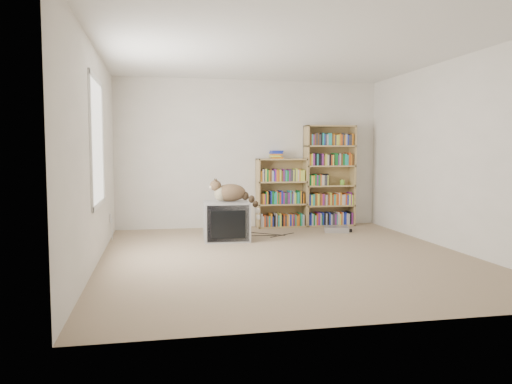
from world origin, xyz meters
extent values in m
cube|color=tan|center=(0.00, 0.00, 0.00)|extent=(4.50, 5.00, 0.01)
cube|color=white|center=(0.00, 2.50, 1.25)|extent=(4.50, 0.02, 2.50)
cube|color=white|center=(0.00, -2.50, 1.25)|extent=(4.50, 0.02, 2.50)
cube|color=white|center=(-2.25, 0.00, 1.25)|extent=(0.02, 5.00, 2.50)
cube|color=white|center=(2.25, 0.00, 1.25)|extent=(0.02, 5.00, 2.50)
cube|color=white|center=(0.00, 0.00, 2.50)|extent=(4.50, 5.00, 0.02)
cube|color=white|center=(-2.24, 0.20, 1.40)|extent=(0.02, 1.22, 1.52)
cube|color=#98989B|center=(-0.58, 1.26, 0.28)|extent=(0.67, 0.61, 0.56)
cube|color=black|center=(-0.59, 0.98, 0.28)|extent=(0.60, 0.05, 0.52)
cube|color=black|center=(-0.59, 0.96, 0.27)|extent=(0.48, 0.03, 0.39)
cube|color=black|center=(-0.57, 1.39, 0.27)|extent=(0.40, 0.34, 0.34)
ellipsoid|color=#3D2B19|center=(-0.51, 1.33, 0.69)|extent=(0.50, 0.36, 0.26)
ellipsoid|color=#3D2B19|center=(-0.39, 1.35, 0.68)|extent=(0.24, 0.26, 0.19)
ellipsoid|color=tan|center=(-0.66, 1.29, 0.68)|extent=(0.20, 0.20, 0.21)
ellipsoid|color=#3D2B19|center=(-0.73, 1.29, 0.80)|extent=(0.18, 0.18, 0.16)
sphere|color=beige|center=(-0.79, 1.29, 0.78)|extent=(0.07, 0.07, 0.06)
cone|color=black|center=(-0.72, 1.26, 0.87)|extent=(0.07, 0.08, 0.08)
cone|color=black|center=(-0.73, 1.35, 0.87)|extent=(0.07, 0.08, 0.08)
cube|color=#A58252|center=(0.96, 2.34, 0.87)|extent=(0.02, 0.30, 1.74)
cube|color=#A58252|center=(1.80, 2.34, 0.87)|extent=(0.02, 0.30, 1.74)
cube|color=#A58252|center=(1.38, 2.48, 0.87)|extent=(0.87, 0.03, 1.74)
cube|color=#A58252|center=(1.38, 2.34, 1.73)|extent=(0.87, 0.30, 0.02)
cube|color=#A58252|center=(1.38, 2.34, 0.01)|extent=(0.87, 0.30, 0.03)
cube|color=#A58252|center=(1.38, 2.34, 0.36)|extent=(0.87, 0.30, 0.03)
cube|color=#A58252|center=(1.38, 2.34, 0.70)|extent=(0.87, 0.30, 0.02)
cube|color=#A58252|center=(1.38, 2.34, 1.04)|extent=(0.87, 0.30, 0.02)
cube|color=#A58252|center=(1.38, 2.34, 1.38)|extent=(0.87, 0.30, 0.02)
cube|color=#CE4A1B|center=(1.38, 2.34, 0.12)|extent=(0.79, 0.24, 0.19)
cube|color=#1A2CAC|center=(1.38, 2.34, 0.46)|extent=(0.79, 0.24, 0.19)
cube|color=#136F28|center=(1.38, 2.34, 0.81)|extent=(0.79, 0.24, 0.19)
cube|color=beige|center=(1.38, 2.34, 1.15)|extent=(0.79, 0.24, 0.19)
cube|color=black|center=(1.38, 2.34, 1.49)|extent=(0.79, 0.24, 0.19)
cube|color=#A58252|center=(0.11, 2.34, 0.59)|extent=(0.02, 0.30, 1.17)
cube|color=#A58252|center=(0.93, 2.34, 0.59)|extent=(0.02, 0.30, 1.17)
cube|color=#A58252|center=(0.52, 2.48, 0.59)|extent=(0.85, 0.03, 1.17)
cube|color=#A58252|center=(0.52, 2.34, 1.16)|extent=(0.85, 0.30, 0.02)
cube|color=#A58252|center=(0.52, 2.34, 0.01)|extent=(0.85, 0.30, 0.03)
cube|color=#A58252|center=(0.52, 2.34, 0.39)|extent=(0.85, 0.30, 0.03)
cube|color=#A58252|center=(0.52, 2.34, 0.78)|extent=(0.85, 0.30, 0.02)
cube|color=#CE4A1B|center=(0.52, 2.34, 0.12)|extent=(0.77, 0.24, 0.19)
cube|color=#1A2CAC|center=(0.52, 2.34, 0.50)|extent=(0.77, 0.24, 0.19)
cube|color=#136F28|center=(0.52, 2.34, 0.88)|extent=(0.77, 0.24, 0.19)
cube|color=#CE4A1B|center=(0.42, 2.37, 1.24)|extent=(0.19, 0.25, 0.14)
cylinder|color=#6FB934|center=(1.61, 2.34, 0.76)|extent=(0.08, 0.08, 0.09)
cube|color=black|center=(1.33, 2.44, 0.81)|extent=(0.14, 0.05, 0.19)
cube|color=#ADACB1|center=(1.26, 1.64, 0.04)|extent=(0.44, 0.37, 0.09)
cube|color=silver|center=(-2.24, 1.61, 0.32)|extent=(0.01, 0.08, 0.13)
camera|label=1|loc=(-1.55, -5.89, 1.29)|focal=35.00mm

